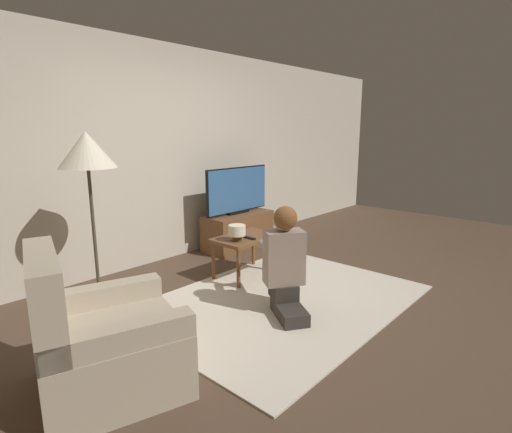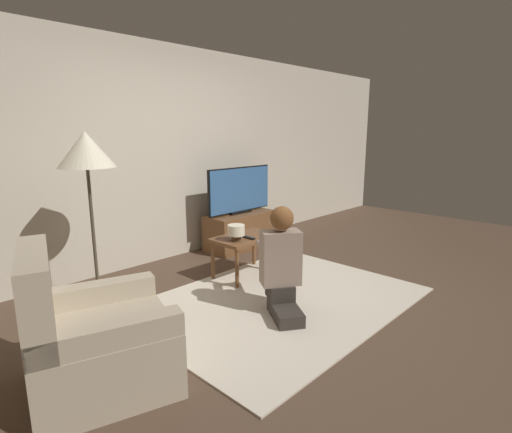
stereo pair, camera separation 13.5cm
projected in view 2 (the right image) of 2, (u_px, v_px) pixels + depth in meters
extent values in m
plane|color=brown|center=(280.00, 301.00, 3.81)|extent=(10.00, 10.00, 0.00)
cube|color=beige|center=(160.00, 155.00, 4.83)|extent=(10.00, 0.06, 2.60)
cube|color=beige|center=(280.00, 300.00, 3.80)|extent=(2.58, 1.91, 0.02)
cube|color=brown|center=(240.00, 230.00, 5.49)|extent=(0.99, 0.45, 0.49)
cube|color=black|center=(240.00, 212.00, 5.44)|extent=(0.37, 0.08, 0.04)
cube|color=black|center=(240.00, 189.00, 5.38)|extent=(1.10, 0.03, 0.60)
cube|color=#38669E|center=(240.00, 190.00, 5.37)|extent=(1.07, 0.04, 0.57)
cube|color=brown|center=(246.00, 238.00, 4.37)|extent=(0.72, 0.46, 0.04)
cylinder|color=brown|center=(237.00, 269.00, 4.06)|extent=(0.04, 0.04, 0.42)
cylinder|color=brown|center=(278.00, 255.00, 4.51)|extent=(0.04, 0.04, 0.42)
cylinder|color=brown|center=(213.00, 261.00, 4.32)|extent=(0.04, 0.04, 0.42)
cylinder|color=brown|center=(254.00, 248.00, 4.77)|extent=(0.04, 0.04, 0.42)
cylinder|color=#4C4233|center=(99.00, 301.00, 3.77)|extent=(0.28, 0.28, 0.03)
cylinder|color=#4C4233|center=(92.00, 222.00, 3.60)|extent=(0.03, 0.03, 1.51)
cone|color=#EFE5C6|center=(86.00, 149.00, 3.47)|extent=(0.49, 0.49, 0.31)
cube|color=#B7A88E|center=(104.00, 353.00, 2.54)|extent=(1.03, 1.01, 0.42)
cube|color=#B7A88E|center=(36.00, 294.00, 2.29)|extent=(0.40, 0.81, 0.51)
cube|color=#B7A88E|center=(112.00, 370.00, 2.24)|extent=(0.83, 0.39, 0.56)
cube|color=#B7A88E|center=(96.00, 321.00, 2.81)|extent=(0.83, 0.39, 0.56)
cube|color=#332D28|center=(285.00, 312.00, 3.42)|extent=(0.43, 0.49, 0.11)
cube|color=#332D28|center=(280.00, 291.00, 3.56)|extent=(0.32, 0.32, 0.14)
cube|color=gray|center=(281.00, 258.00, 3.49)|extent=(0.39, 0.36, 0.48)
sphere|color=#DBAD8E|center=(281.00, 220.00, 3.42)|extent=(0.20, 0.20, 0.20)
sphere|color=brown|center=(282.00, 218.00, 3.40)|extent=(0.21, 0.21, 0.21)
cube|color=black|center=(270.00, 243.00, 3.84)|extent=(0.13, 0.11, 0.04)
cylinder|color=gray|center=(284.00, 246.00, 3.75)|extent=(0.23, 0.29, 0.07)
cylinder|color=gray|center=(263.00, 248.00, 3.70)|extent=(0.23, 0.29, 0.07)
cylinder|color=#4C3823|center=(236.00, 238.00, 4.18)|extent=(0.10, 0.10, 0.06)
cylinder|color=#EFE5C6|center=(236.00, 230.00, 4.17)|extent=(0.18, 0.18, 0.11)
cube|color=black|center=(249.00, 238.00, 4.27)|extent=(0.04, 0.15, 0.02)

